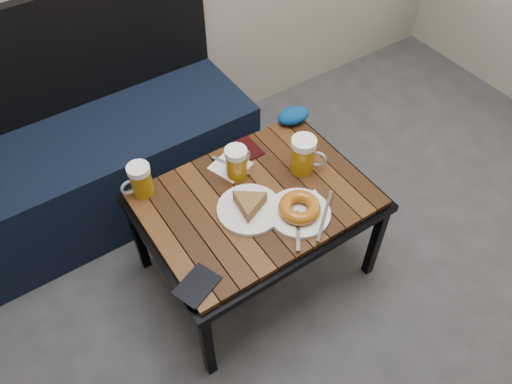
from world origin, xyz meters
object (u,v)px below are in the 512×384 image
cafe_table (256,205)px  beer_mug_centre (237,163)px  plate_bagel (299,210)px  passport_burgundy (247,149)px  knit_pouch (293,116)px  bench (95,163)px  plate_pie (249,206)px  beer_mug_left (140,180)px  beer_mug_right (304,155)px  passport_navy (197,286)px

cafe_table → beer_mug_centre: 0.17m
beer_mug_centre → plate_bagel: (0.08, -0.28, -0.04)m
passport_burgundy → knit_pouch: 0.26m
bench → passport_burgundy: 0.72m
plate_pie → plate_bagel: 0.18m
beer_mug_centre → knit_pouch: 0.38m
beer_mug_left → plate_pie: bearing=135.6°
plate_pie → plate_bagel: bearing=-39.2°
cafe_table → beer_mug_right: size_ratio=5.58×
beer_mug_left → passport_burgundy: 0.44m
cafe_table → knit_pouch: knit_pouch is taller
beer_mug_centre → passport_burgundy: (0.11, 0.10, -0.06)m
passport_navy → passport_burgundy: (0.47, 0.43, -0.00)m
beer_mug_centre → plate_pie: beer_mug_centre is taller
beer_mug_left → plate_pie: (0.28, -0.29, -0.04)m
plate_pie → plate_bagel: size_ratio=0.86×
bench → plate_pie: bench is taller
passport_navy → passport_burgundy: 0.63m
beer_mug_centre → bench: bearing=106.4°
bench → beer_mug_left: bench is taller
cafe_table → plate_bagel: bearing=-61.6°
bench → knit_pouch: (0.75, -0.44, 0.23)m
knit_pouch → cafe_table: bearing=-144.2°
beer_mug_left → passport_burgundy: bearing=178.8°
beer_mug_right → knit_pouch: beer_mug_right is taller
beer_mug_right → passport_burgundy: beer_mug_right is taller
bench → passport_navy: size_ratio=10.17×
plate_pie → plate_bagel: plate_pie is taller
plate_pie → passport_navy: 0.35m
knit_pouch → beer_mug_left: bearing=-179.1°
beer_mug_right → passport_navy: bearing=-116.4°
cafe_table → beer_mug_centre: bearing=89.3°
beer_mug_right → passport_burgundy: bearing=162.5°
plate_pie → knit_pouch: size_ratio=1.65×
bench → beer_mug_left: (0.06, -0.45, 0.27)m
beer_mug_left → beer_mug_right: 0.60m
bench → passport_burgundy: size_ratio=11.22×
beer_mug_left → knit_pouch: bearing=-177.2°
bench → beer_mug_right: bench is taller
beer_mug_right → knit_pouch: (0.13, 0.24, -0.05)m
passport_navy → cafe_table: bearing=97.8°
cafe_table → knit_pouch: size_ratio=5.98×
cafe_table → passport_navy: passport_navy is taller
beer_mug_right → passport_navy: size_ratio=1.09×
plate_pie → knit_pouch: bearing=35.8°
beer_mug_right → passport_navy: beer_mug_right is taller
beer_mug_left → beer_mug_right: beer_mug_right is taller
plate_pie → cafe_table: bearing=35.9°
cafe_table → beer_mug_centre: beer_mug_centre is taller
plate_pie → passport_burgundy: (0.16, 0.27, -0.02)m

